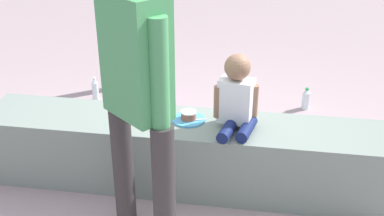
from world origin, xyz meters
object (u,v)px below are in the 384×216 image
(cake_plate, at_px, (189,117))
(cake_box_white, at_px, (217,125))
(water_bottle_near_gift, at_px, (95,90))
(gift_bag, at_px, (155,87))
(child_seated, at_px, (237,97))
(adult_standing, at_px, (137,76))
(party_cup_red, at_px, (300,143))
(handbag_black_leather, at_px, (144,107))
(water_bottle_far_side, at_px, (306,99))

(cake_plate, bearing_deg, cake_box_white, 81.41)
(water_bottle_near_gift, bearing_deg, gift_bag, 11.68)
(child_seated, bearing_deg, adult_standing, -130.22)
(water_bottle_near_gift, bearing_deg, adult_standing, -62.22)
(adult_standing, bearing_deg, child_seated, 49.78)
(child_seated, distance_m, cake_plate, 0.37)
(gift_bag, distance_m, party_cup_red, 1.51)
(child_seated, relative_size, gift_bag, 1.72)
(cake_plate, xyz_separation_m, party_cup_red, (0.78, 0.54, -0.43))
(cake_plate, xyz_separation_m, water_bottle_near_gift, (-1.09, 1.16, -0.39))
(gift_bag, xyz_separation_m, party_cup_red, (1.31, -0.73, -0.06))
(adult_standing, height_order, handbag_black_leather, adult_standing)
(water_bottle_far_side, relative_size, handbag_black_leather, 0.58)
(cake_box_white, bearing_deg, water_bottle_near_gift, 160.04)
(handbag_black_leather, bearing_deg, child_seated, -46.44)
(cake_plate, distance_m, gift_bag, 1.43)
(party_cup_red, distance_m, cake_box_white, 0.69)
(child_seated, height_order, water_bottle_far_side, child_seated)
(adult_standing, distance_m, water_bottle_far_side, 2.34)
(gift_bag, height_order, party_cup_red, gift_bag)
(water_bottle_near_gift, height_order, cake_box_white, water_bottle_near_gift)
(gift_bag, bearing_deg, child_seated, -57.35)
(adult_standing, distance_m, water_bottle_near_gift, 2.19)
(water_bottle_near_gift, relative_size, handbag_black_leather, 0.65)
(party_cup_red, bearing_deg, water_bottle_far_side, 83.78)
(cake_plate, distance_m, party_cup_red, 1.04)
(child_seated, height_order, cake_plate, child_seated)
(cake_plate, relative_size, gift_bag, 0.80)
(cake_plate, xyz_separation_m, cake_box_white, (0.11, 0.72, -0.43))
(adult_standing, xyz_separation_m, party_cup_red, (0.93, 1.14, -0.96))
(cake_box_white, height_order, handbag_black_leather, handbag_black_leather)
(cake_plate, relative_size, party_cup_red, 1.88)
(water_bottle_near_gift, xyz_separation_m, handbag_black_leather, (0.55, -0.32, 0.02))
(adult_standing, distance_m, party_cup_red, 1.76)
(handbag_black_leather, bearing_deg, adult_standing, -75.39)
(water_bottle_near_gift, relative_size, cake_box_white, 0.70)
(adult_standing, xyz_separation_m, water_bottle_near_gift, (-0.93, 1.76, -0.92))
(child_seated, bearing_deg, cake_box_white, 104.45)
(gift_bag, bearing_deg, water_bottle_near_gift, -168.32)
(water_bottle_far_side, bearing_deg, child_seated, -112.35)
(adult_standing, relative_size, water_bottle_far_side, 8.36)
(water_bottle_near_gift, bearing_deg, cake_box_white, -19.96)
(cake_box_white, bearing_deg, water_bottle_far_side, 36.86)
(gift_bag, distance_m, water_bottle_near_gift, 0.56)
(gift_bag, height_order, water_bottle_near_gift, gift_bag)
(water_bottle_far_side, distance_m, party_cup_red, 0.75)
(cake_plate, xyz_separation_m, handbag_black_leather, (-0.53, 0.84, -0.37))
(child_seated, relative_size, water_bottle_far_side, 2.39)
(cake_plate, bearing_deg, party_cup_red, 34.72)
(cake_plate, bearing_deg, adult_standing, -104.75)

